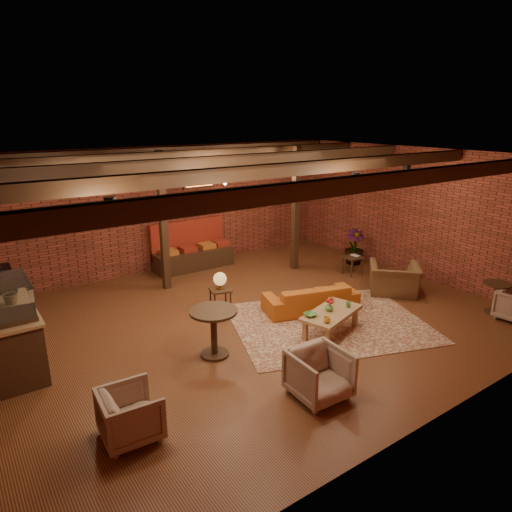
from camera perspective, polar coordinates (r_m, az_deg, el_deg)
floor at (r=9.22m, az=-0.87°, el=-8.04°), size 10.00×10.00×0.00m
ceiling at (r=8.37m, az=-0.98°, el=12.17°), size 10.00×8.00×0.02m
wall_back at (r=12.10m, az=-11.60°, el=5.77°), size 10.00×0.02×3.20m
wall_front at (r=5.97m, az=21.21°, el=-7.14°), size 10.00×0.02×3.20m
wall_right at (r=12.10m, az=19.23°, el=5.15°), size 0.02×8.00×3.20m
ceiling_beams at (r=8.38m, az=-0.97°, el=11.35°), size 9.80×6.40×0.22m
ceiling_pipe at (r=9.77m, az=-6.29°, el=10.75°), size 9.60×0.12×0.12m
post_left at (r=10.61m, az=-11.53°, el=4.17°), size 0.16×0.16×3.20m
post_right at (r=11.85m, az=4.96°, el=5.82°), size 0.16×0.16×3.20m
service_counter at (r=8.55m, az=-28.70°, el=-6.57°), size 0.80×2.50×1.60m
plant_counter at (r=8.60m, az=-28.61°, el=-3.41°), size 0.35×0.39×0.30m
banquette at (r=12.21m, az=-7.86°, el=0.74°), size 2.10×0.70×1.00m
service_sign at (r=11.42m, az=-7.20°, el=9.13°), size 0.86×0.06×0.30m
ceiling_spotlights at (r=8.41m, az=-0.96°, el=9.86°), size 6.40×4.40×0.28m
rug at (r=9.21m, az=9.08°, el=-8.26°), size 4.42×3.89×0.01m
sofa at (r=9.63m, az=6.83°, el=-5.18°), size 2.09×1.27×0.57m
coffee_table at (r=8.65m, az=9.31°, el=-7.18°), size 1.43×1.01×0.70m
side_table_lamp at (r=9.39m, az=-4.52°, el=-3.27°), size 0.50×0.50×0.86m
round_table_left at (r=7.77m, az=-5.30°, el=-8.57°), size 0.81×0.81×0.84m
armchair_a at (r=6.27m, az=-15.45°, el=-18.28°), size 0.71×0.75×0.74m
armchair_b at (r=6.83m, az=7.94°, el=-14.19°), size 0.81×0.76×0.80m
armchair_right at (r=10.84m, az=16.92°, el=-2.17°), size 1.26×1.26×0.95m
side_table_book at (r=11.88m, az=12.01°, el=-0.22°), size 0.48×0.48×0.50m
round_table_right at (r=10.62m, az=27.78°, el=-4.10°), size 0.56×0.56×0.65m
plant_tall at (r=12.52m, az=12.47°, el=5.36°), size 2.09×2.09×2.88m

